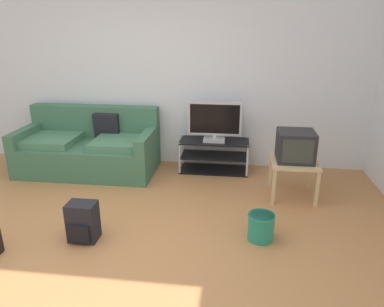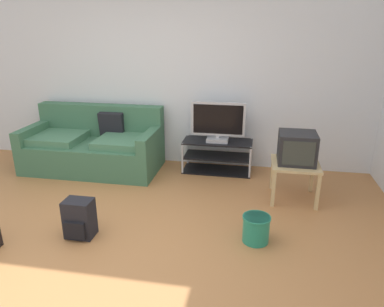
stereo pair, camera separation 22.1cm
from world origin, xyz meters
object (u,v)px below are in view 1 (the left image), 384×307
Objects in this scene: tv_stand at (214,156)px; crt_tv at (295,146)px; backpack at (83,222)px; couch at (89,148)px; side_table at (294,166)px; flat_tv at (215,122)px; cleaning_bucket at (261,226)px.

tv_stand is 1.28m from crt_tv.
crt_tv is at bearing 34.13° from backpack.
couch reaches higher than side_table.
backpack is (0.64, -1.74, -0.13)m from couch.
flat_tv reaches higher than cleaning_bucket.
couch is 7.03× the size of cleaning_bucket.
flat_tv is at bearing 108.71° from cleaning_bucket.
couch is 3.47× the size of side_table.
flat_tv reaches higher than tv_stand.
flat_tv is at bearing 5.30° from couch.
backpack is at bearing -120.37° from tv_stand.
tv_stand is 2.24m from backpack.
cleaning_bucket is (0.57, -1.71, -0.08)m from tv_stand.
crt_tv is (2.76, -0.51, 0.32)m from couch.
backpack is 1.72m from cleaning_bucket.
cleaning_bucket is at bearing -112.44° from crt_tv.
cleaning_bucket is (-0.42, -1.01, -0.25)m from side_table.
tv_stand is at bearing 6.02° from couch.
side_table reaches higher than cleaning_bucket.
tv_stand is 1.23m from side_table.
cleaning_bucket is at bearing -71.52° from tv_stand.
crt_tv is at bearing -34.80° from tv_stand.
side_table is 1.12m from cleaning_bucket.
side_table is at bearing -35.42° from tv_stand.
cleaning_bucket is (1.70, 0.22, -0.05)m from backpack.
flat_tv is 1.88m from cleaning_bucket.
tv_stand is at bearing 144.58° from side_table.
couch reaches higher than backpack.
backpack reaches higher than cleaning_bucket.
crt_tv reaches higher than tv_stand.
flat_tv reaches higher than couch.
flat_tv is 2.74× the size of cleaning_bucket.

